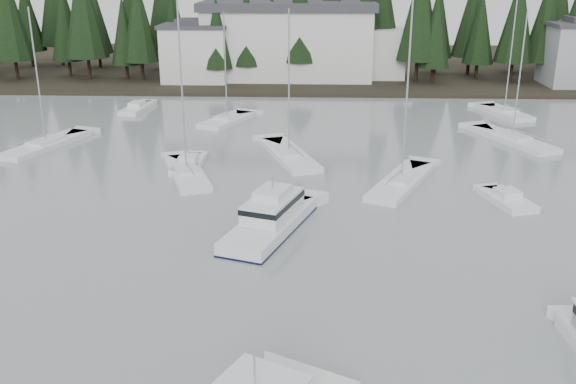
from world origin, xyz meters
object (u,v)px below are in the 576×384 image
runabout_4 (189,165)px  sailboat_8 (227,122)px  house_west (196,52)px  harbor_inn (302,42)px  sailboat_1 (504,114)px  sailboat_5 (187,175)px  sailboat_9 (289,157)px  sailboat_11 (401,183)px  sailboat_2 (46,146)px  runabout_3 (137,109)px  runabout_1 (506,201)px  cabin_cruiser_center (271,221)px  sailboat_0 (512,141)px

runabout_4 → sailboat_8: bearing=-2.6°
house_west → runabout_4: size_ratio=1.69×
harbor_inn → sailboat_1: size_ratio=2.22×
sailboat_5 → sailboat_9: (8.21, 5.67, -0.02)m
harbor_inn → sailboat_9: bearing=-90.5°
sailboat_9 → sailboat_11: bearing=-147.5°
sailboat_2 → runabout_3: size_ratio=1.90×
runabout_4 → runabout_1: bearing=-106.1°
sailboat_2 → cabin_cruiser_center: bearing=-112.2°
sailboat_8 → runabout_4: (-1.19, -16.54, 0.06)m
sailboat_8 → sailboat_11: (16.50, -20.49, 0.01)m
sailboat_2 → sailboat_8: 19.21m
sailboat_0 → sailboat_1: (2.54, 12.00, 0.01)m
cabin_cruiser_center → runabout_4: 15.70m
harbor_inn → runabout_3: 28.91m
runabout_3 → sailboat_11: bearing=-127.6°
sailboat_9 → runabout_4: size_ratio=2.39×
sailboat_11 → runabout_4: 18.12m
house_west → sailboat_2: 35.37m
sailboat_5 → runabout_3: bearing=3.3°
harbor_inn → sailboat_8: size_ratio=2.40×
cabin_cruiser_center → sailboat_0: 32.06m
sailboat_8 → runabout_3: (-11.51, 5.74, 0.06)m
sailboat_9 → sailboat_5: bearing=105.2°
runabout_1 → runabout_4: bearing=56.9°
sailboat_1 → sailboat_2: (-47.48, -15.76, -0.01)m
house_west → sailboat_8: (7.37, -23.28, -4.59)m
sailboat_8 → sailboat_9: size_ratio=0.91×
cabin_cruiser_center → sailboat_1: (24.78, 35.08, -0.56)m
sailboat_1 → harbor_inn: bearing=31.1°
house_west → sailboat_1: sailboat_1 is taller
house_west → runabout_1: (30.99, -47.67, -4.52)m
sailboat_8 → runabout_3: size_ratio=1.74×
harbor_inn → sailboat_5: size_ratio=2.01×
sailboat_2 → sailboat_5: 17.14m
cabin_cruiser_center → runabout_1: 17.78m
harbor_inn → cabin_cruiser_center: size_ratio=2.84×
cabin_cruiser_center → sailboat_0: (22.24, 23.08, -0.58)m
sailboat_5 → sailboat_11: sailboat_11 is taller
sailboat_0 → sailboat_9: size_ratio=0.97×
sailboat_2 → sailboat_11: bearing=-88.5°
sailboat_5 → sailboat_8: (0.90, 18.97, -0.02)m
cabin_cruiser_center → harbor_inn: bearing=18.1°
sailboat_1 → sailboat_5: bearing=109.7°
harbor_inn → sailboat_0: 40.21m
runabout_4 → cabin_cruiser_center: bearing=-148.0°
house_west → cabin_cruiser_center: 55.32m
sailboat_2 → sailboat_5: sailboat_5 is taller
sailboat_1 → runabout_3: (-43.06, 0.71, 0.06)m
sailboat_9 → cabin_cruiser_center: bearing=158.7°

